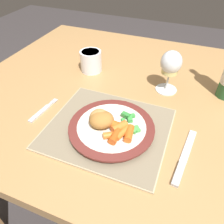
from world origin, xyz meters
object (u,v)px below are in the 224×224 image
Objects in this scene: wine_glass at (171,65)px; table_knife at (183,161)px; dining_table at (143,113)px; fork at (42,112)px; drinking_cup at (91,61)px; dinner_plate at (112,128)px.

table_knife is at bearing -71.13° from wine_glass.
wine_glass reaches higher than dining_table.
fork is 0.86× the size of wine_glass.
fork is at bearing -141.86° from wine_glass.
fork is at bearing -141.46° from dining_table.
drinking_cup is (-0.30, 0.03, -0.06)m from wine_glass.
fork is at bearing -179.96° from dinner_plate.
dinner_plate is 1.90× the size of fork.
drinking_cup is at bearing 141.86° from table_knife.
table_knife is at bearing -7.60° from dinner_plate.
table_knife is at bearing -3.51° from fork.
table_knife is at bearing -38.14° from drinking_cup.
dinner_plate is at bearing -111.15° from wine_glass.
fork is 0.29m from drinking_cup.
dining_table is 5.29× the size of dinner_plate.
table_knife reaches higher than fork.
wine_glass reaches higher than fork.
dining_table is 8.59× the size of wine_glass.
table_knife is 0.51m from drinking_cup.
drinking_cup is at bearing 83.63° from fork.
drinking_cup is (-0.40, 0.31, 0.04)m from table_knife.
dinner_plate is 2.87× the size of drinking_cup.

